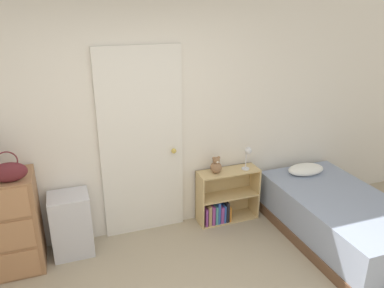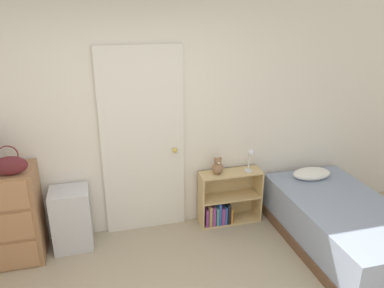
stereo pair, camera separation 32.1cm
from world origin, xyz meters
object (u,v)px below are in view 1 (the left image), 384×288
handbag (9,172)px  teddy_bear (216,166)px  bookshelf (223,201)px  storage_bin (71,224)px  desk_lamp (248,154)px  bed (339,218)px

handbag → teddy_bear: handbag is taller
bookshelf → teddy_bear: (-0.10, -0.01, 0.48)m
storage_bin → teddy_bear: 1.69m
handbag → desk_lamp: (2.48, 0.20, -0.24)m
bookshelf → desk_lamp: (0.28, -0.04, 0.59)m
storage_bin → bed: 2.88m
bookshelf → storage_bin: bearing=-178.3°
teddy_bear → bed: size_ratio=0.11×
desk_lamp → bed: 1.22m
handbag → bed: size_ratio=0.17×
bookshelf → bed: (1.04, -0.80, 0.01)m
teddy_bear → bed: teddy_bear is taller
teddy_bear → desk_lamp: 0.40m
storage_bin → teddy_bear: bearing=1.6°
handbag → desk_lamp: handbag is taller
desk_lamp → storage_bin: bearing=-179.8°
storage_bin → desk_lamp: bearing=0.2°
desk_lamp → teddy_bear: bearing=174.6°
storage_bin → teddy_bear: (1.64, 0.04, 0.40)m
handbag → storage_bin: bearing=22.8°
bed → teddy_bear: bearing=145.4°
handbag → storage_bin: (0.46, 0.19, -0.75)m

